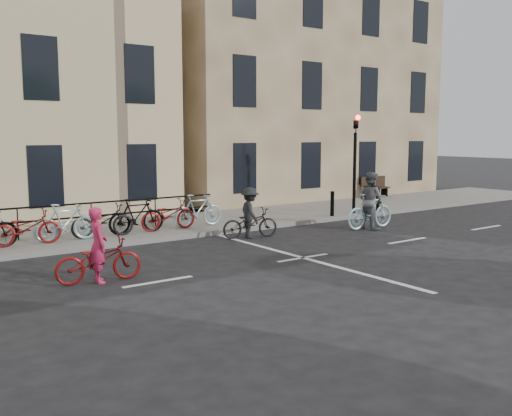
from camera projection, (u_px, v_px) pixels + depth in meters
ground at (303, 258)px, 14.34m from camera, size 120.00×120.00×0.00m
sidewalk at (68, 237)px, 16.84m from camera, size 46.00×4.00×0.15m
building_east at (273, 74)px, 29.22m from camera, size 14.00×10.00×12.00m
traffic_light at (355, 152)px, 21.11m from camera, size 0.18×0.30×3.90m
bollard_east at (332, 204)px, 20.58m from camera, size 0.14×0.14×0.90m
bollard_west at (378, 199)px, 21.97m from camera, size 0.14×0.14×0.90m
bench at (375, 186)px, 26.85m from camera, size 1.60×0.41×0.97m
parked_bikes at (83, 222)px, 16.07m from camera, size 9.35×1.23×1.05m
cyclist_pink at (98, 256)px, 11.94m from camera, size 1.86×0.86×1.60m
cyclist_grey at (370, 206)px, 18.66m from camera, size 1.97×0.95×1.88m
cyclist_dark at (250, 218)px, 17.04m from camera, size 1.81×1.10×1.53m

